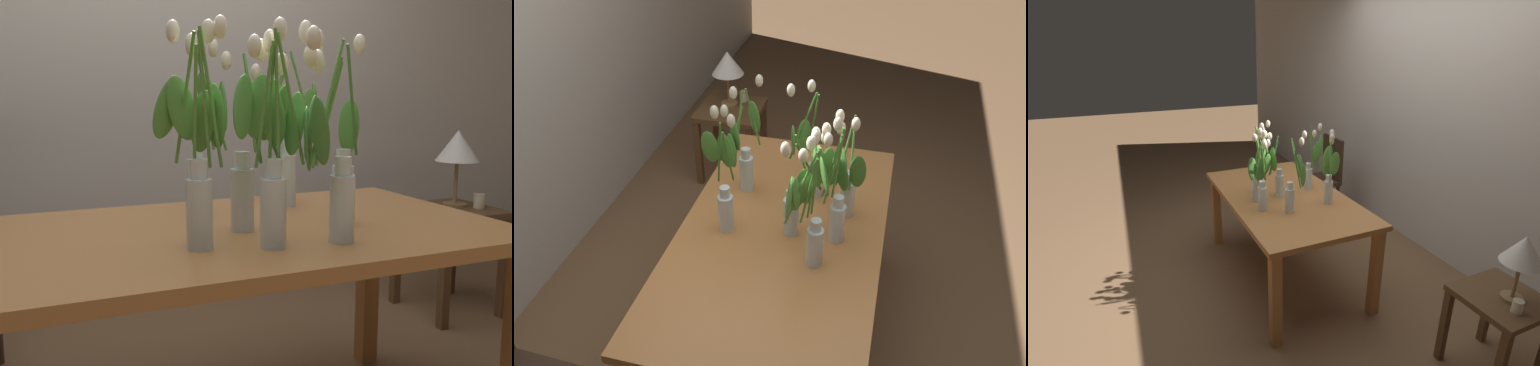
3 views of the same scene
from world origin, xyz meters
TOP-DOWN VIEW (x-y plane):
  - ground_plane at (0.00, 0.00)m, footprint 18.00×18.00m
  - room_wall_rear at (0.00, 1.48)m, footprint 9.00×0.10m
  - dining_table at (0.00, 0.00)m, footprint 1.60×0.90m
  - tulip_vase_0 at (-0.16, -0.14)m, footprint 0.20×0.17m
  - tulip_vase_1 at (0.28, 0.25)m, footprint 0.26×0.15m
  - tulip_vase_2 at (0.31, -0.06)m, footprint 0.20×0.17m
  - tulip_vase_3 at (0.17, -0.26)m, footprint 0.16×0.15m
  - tulip_vase_4 at (0.02, -0.21)m, footprint 0.23×0.15m
  - tulip_vase_5 at (-0.01, 0.25)m, footprint 0.15×0.15m
  - tulip_vase_6 at (0.03, -0.07)m, footprint 0.16×0.17m
  - dining_chair at (-0.88, 0.88)m, footprint 0.41×0.41m
  - side_table at (1.46, 0.71)m, footprint 0.44×0.44m
  - table_lamp at (1.50, 0.73)m, footprint 0.22×0.22m
  - pillar_candle at (1.59, 0.65)m, footprint 0.06×0.06m

SIDE VIEW (x-z plane):
  - ground_plane at x=0.00m, z-range 0.00..0.00m
  - side_table at x=1.46m, z-range 0.16..0.71m
  - dining_chair at x=-0.88m, z-range 0.06..0.99m
  - pillar_candle at x=1.59m, z-range 0.55..0.62m
  - dining_table at x=0.00m, z-range 0.28..1.02m
  - table_lamp at x=1.50m, z-range 0.66..1.06m
  - tulip_vase_2 at x=0.31m, z-range 0.63..1.22m
  - tulip_vase_6 at x=0.03m, z-range 0.66..1.19m
  - tulip_vase_5 at x=-0.01m, z-range 0.65..1.22m
  - tulip_vase_3 at x=0.17m, z-range 0.66..1.22m
  - tulip_vase_1 at x=0.28m, z-range 0.67..1.24m
  - tulip_vase_4 at x=0.02m, z-range 0.69..1.27m
  - tulip_vase_0 at x=-0.16m, z-range 0.69..1.28m
  - room_wall_rear at x=0.00m, z-range 0.00..2.70m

